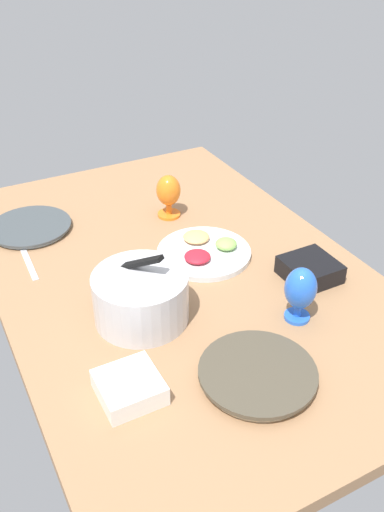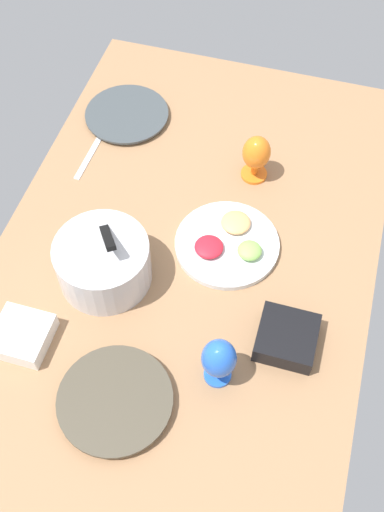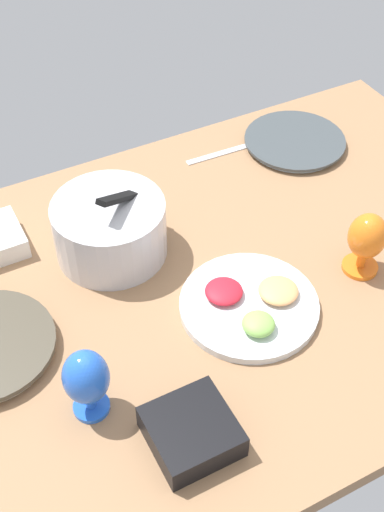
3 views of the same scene
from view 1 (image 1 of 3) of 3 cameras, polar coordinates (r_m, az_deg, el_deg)
ground_plane at (r=167.65cm, az=-1.49°, el=-1.87°), size 160.00×104.00×4.00cm
dinner_plate_left at (r=131.81cm, az=6.76°, el=-12.02°), size 27.72×27.72×2.87cm
dinner_plate_right at (r=192.86cm, az=-16.31°, el=2.87°), size 27.12×27.12×1.94cm
mixing_bowl at (r=144.41cm, az=-5.30°, el=-4.08°), size 25.12×24.99×19.70cm
fruit_platter at (r=171.97cm, az=1.27°, el=0.51°), size 29.21×29.21×4.86cm
hurricane_glass_orange at (r=189.95cm, az=-2.44°, el=6.56°), size 8.35×8.35×15.28cm
hurricane_glass_blue at (r=145.11cm, az=11.11°, el=-3.45°), size 8.41×8.41×15.70cm
square_bowl_black at (r=164.58cm, az=12.05°, el=-1.29°), size 14.65×14.65×5.60cm
square_bowl_white at (r=127.42cm, az=-6.47°, el=-13.19°), size 13.65×13.65×4.95cm
fork_by_right_plate at (r=175.10cm, az=-16.42°, el=-0.79°), size 18.05×2.41×0.60cm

